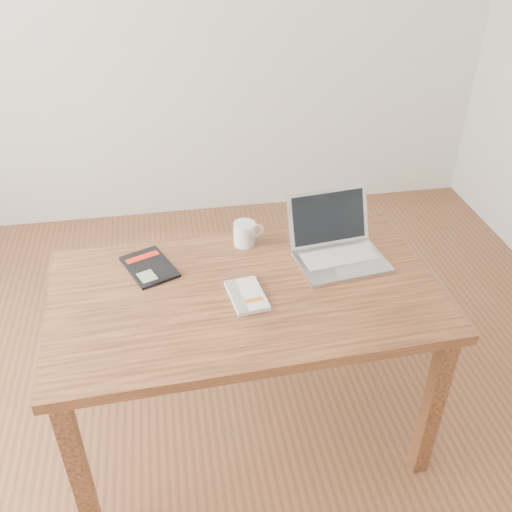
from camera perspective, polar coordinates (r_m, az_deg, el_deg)
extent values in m
plane|color=#55331D|center=(2.51, -3.86, -18.47)|extent=(4.00, 4.00, 0.00)
cube|color=silver|center=(3.57, -8.85, 23.66)|extent=(4.00, 0.04, 2.70)
cube|color=#522E18|center=(2.05, -1.09, -3.84)|extent=(1.41, 0.85, 0.04)
cube|color=#522E18|center=(2.09, -17.32, -19.80)|extent=(0.06, 0.06, 0.71)
cube|color=#522E18|center=(2.27, 17.21, -14.22)|extent=(0.06, 0.06, 0.71)
cube|color=#522E18|center=(2.55, -16.75, -7.57)|extent=(0.06, 0.06, 0.71)
cube|color=#522E18|center=(2.69, 10.89, -3.92)|extent=(0.06, 0.06, 0.71)
cube|color=silver|center=(2.00, -0.92, -3.98)|extent=(0.14, 0.20, 0.01)
cube|color=white|center=(2.00, -0.92, -3.95)|extent=(0.14, 0.20, 0.02)
cube|color=gray|center=(1.99, -1.97, -3.96)|extent=(0.06, 0.19, 0.00)
cube|color=#D1600E|center=(1.97, -0.19, -4.41)|extent=(0.07, 0.03, 0.00)
cube|color=black|center=(2.18, -10.63, -1.06)|extent=(0.23, 0.27, 0.01)
cube|color=#AF1B0C|center=(2.22, -11.30, -0.11)|extent=(0.13, 0.08, 0.00)
cube|color=gray|center=(2.12, -10.84, -2.00)|extent=(0.08, 0.09, 0.00)
cube|color=silver|center=(2.19, 8.58, -0.58)|extent=(0.35, 0.27, 0.01)
cube|color=silver|center=(2.20, 8.31, 0.00)|extent=(0.29, 0.15, 0.00)
cube|color=#BCBCC1|center=(2.13, 9.34, -1.41)|extent=(0.10, 0.06, 0.00)
cube|color=silver|center=(2.24, 7.25, 3.87)|extent=(0.34, 0.12, 0.21)
cube|color=black|center=(2.24, 7.30, 3.84)|extent=(0.30, 0.10, 0.18)
cylinder|color=white|center=(2.26, -1.16, 2.25)|extent=(0.09, 0.09, 0.09)
cylinder|color=black|center=(2.23, -1.17, 3.19)|extent=(0.07, 0.07, 0.01)
torus|color=white|center=(2.27, 0.03, 2.50)|extent=(0.07, 0.03, 0.07)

